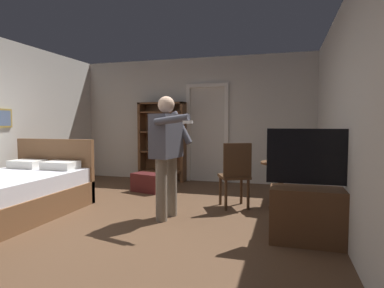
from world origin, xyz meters
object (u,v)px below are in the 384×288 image
Objects in this scene: laptop at (279,159)px; bed at (12,194)px; bottle_on_table at (291,156)px; wooden_chair at (235,172)px; suitcase_dark at (148,183)px; bookshelf at (163,138)px; tv_flatscreen at (315,208)px; side_table at (281,177)px; person_blue_shirt at (167,148)px.

bed is at bearing -158.91° from laptop.
bottle_on_table is 0.84m from wooden_chair.
bed is 2.29m from suitcase_dark.
bed is at bearing -108.30° from bookshelf.
bed is at bearing -160.27° from bottle_on_table.
side_table is (-0.36, 1.38, 0.09)m from tv_flatscreen.
person_blue_shirt reaches higher than laptop.
person_blue_shirt is at bearing 166.96° from tv_flatscreen.
bottle_on_table is 0.24× the size of wooden_chair.
laptop is at bearing 167.35° from bottle_on_table.
person_blue_shirt is at bearing -136.77° from wooden_chair.
bed is 1.65× the size of tv_flatscreen.
tv_flatscreen is 1.44m from laptop.
bookshelf is at bearing 146.21° from side_table.
suitcase_dark is (-0.93, 1.48, -0.78)m from person_blue_shirt.
person_blue_shirt reaches higher than bed.
person_blue_shirt is 1.92m from suitcase_dark.
person_blue_shirt reaches higher than tv_flatscreen.
person_blue_shirt is (-1.43, -0.91, 0.20)m from laptop.
suitcase_dark is (-2.37, 0.57, -0.58)m from laptop.
tv_flatscreen is 1.24× the size of wooden_chair.
tv_flatscreen is at bearing -80.22° from bottle_on_table.
tv_flatscreen is (2.92, -3.09, -0.56)m from bookshelf.
bottle_on_table reaches higher than side_table.
bed reaches higher than bottle_on_table.
bottle_on_table is (-0.22, 1.30, 0.42)m from tv_flatscreen.
tv_flatscreen reaches higher than laptop.
wooden_chair reaches higher than laptop.
bookshelf is 2.89× the size of suitcase_dark.
person_blue_shirt is at bearing 12.23° from bed.
person_blue_shirt is at bearing -151.29° from bottle_on_table.
bookshelf reaches higher than bottle_on_table.
laptop is at bearing 106.24° from tv_flatscreen.
bed is 1.24× the size of person_blue_shirt.
bottle_on_table is at bearing 28.71° from person_blue_shirt.
bed is 2.05× the size of wooden_chair.
person_blue_shirt is (-1.46, -0.96, 0.49)m from side_table.
bed reaches higher than wooden_chair.
wooden_chair is (-0.79, -0.12, -0.26)m from bottle_on_table.
bookshelf is 2.72m from wooden_chair.
bed is 1.17× the size of bookshelf.
laptop is 0.68m from wooden_chair.
laptop is at bearing 13.96° from wooden_chair.
bookshelf is 1.42m from suitcase_dark.
laptop is at bearing 3.30° from suitcase_dark.
person_blue_shirt is at bearing -146.77° from side_table.
bookshelf is at bearing 145.28° from laptop.
tv_flatscreen is 2.05× the size of suitcase_dark.
bottle_on_table is (2.70, -1.79, -0.14)m from bookshelf.
laptop reaches higher than suitcase_dark.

